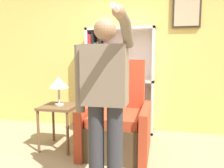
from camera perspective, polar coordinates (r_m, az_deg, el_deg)
wall_back at (r=3.95m, az=0.87°, el=8.63°), size 8.00×0.11×2.80m
bookcase at (r=3.82m, az=-0.24°, el=0.47°), size 1.17×0.28×1.79m
armchair at (r=3.08m, az=1.48°, el=-10.22°), size 0.88×0.91×1.26m
person_standing at (r=2.00m, az=-1.91°, el=-3.32°), size 0.55×0.78×1.64m
side_table at (r=3.20m, az=-13.56°, el=-7.18°), size 0.48×0.48×0.62m
table_lamp at (r=3.13m, az=-13.77°, el=0.20°), size 0.28×0.28×0.41m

